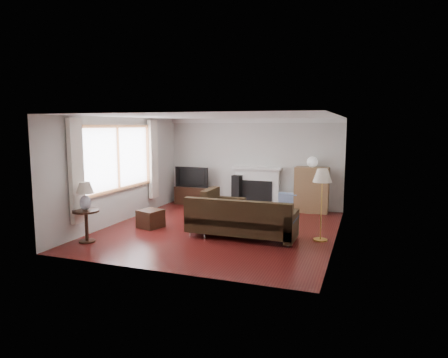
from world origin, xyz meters
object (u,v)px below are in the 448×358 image
(tv_stand, at_px, (194,195))
(side_table, at_px, (87,226))
(bookshelf, at_px, (312,190))
(floor_lamp, at_px, (321,205))
(sectional_sofa, at_px, (242,219))
(coffee_table, at_px, (263,216))

(tv_stand, xyz_separation_m, side_table, (-0.40, -4.28, 0.06))
(tv_stand, height_order, bookshelf, bookshelf)
(floor_lamp, height_order, side_table, floor_lamp)
(tv_stand, relative_size, sectional_sofa, 0.43)
(tv_stand, height_order, coffee_table, tv_stand)
(side_table, bearing_deg, sectional_sofa, 25.91)
(bookshelf, relative_size, coffee_table, 1.15)
(bookshelf, bearing_deg, floor_lamp, -78.44)
(coffee_table, height_order, side_table, side_table)
(side_table, bearing_deg, floor_lamp, 21.02)
(bookshelf, distance_m, floor_lamp, 2.68)
(coffee_table, xyz_separation_m, side_table, (-2.96, -2.56, 0.12))
(floor_lamp, distance_m, side_table, 4.70)
(sectional_sofa, height_order, coffee_table, sectional_sofa)
(tv_stand, relative_size, bookshelf, 0.86)
(floor_lamp, bearing_deg, side_table, -158.98)
(tv_stand, bearing_deg, coffee_table, -34.05)
(tv_stand, relative_size, coffee_table, 0.98)
(tv_stand, bearing_deg, side_table, -95.40)
(side_table, bearing_deg, coffee_table, 40.82)
(bookshelf, height_order, floor_lamp, floor_lamp)
(floor_lamp, bearing_deg, coffee_table, 148.15)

